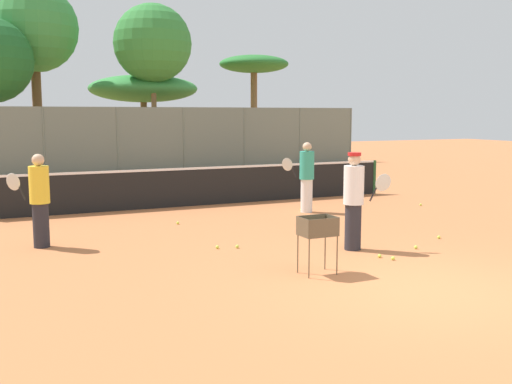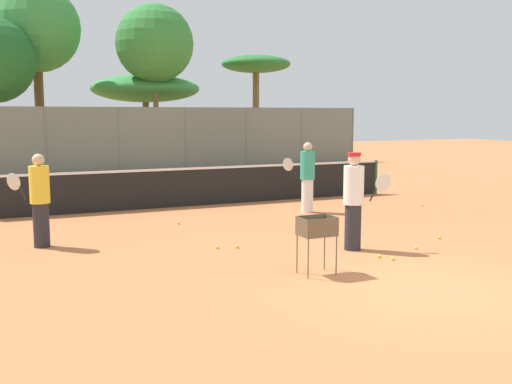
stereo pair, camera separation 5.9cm
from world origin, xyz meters
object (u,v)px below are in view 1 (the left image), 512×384
Objects in this scene: player_white_outfit at (306,176)px; player_red_cap at (39,200)px; ball_cart at (317,231)px; player_yellow_shirt at (354,200)px; tennis_net at (206,185)px.

player_white_outfit reaches higher than player_red_cap.
player_yellow_shirt is at bearing 38.30° from ball_cart.
player_yellow_shirt is 1.98× the size of ball_cart.
player_yellow_shirt is (0.56, -6.39, 0.39)m from tennis_net.
tennis_net is 6.42m from player_yellow_shirt.
player_white_outfit is at bearing 92.94° from player_yellow_shirt.
tennis_net is at bearing -45.80° from player_white_outfit.
player_yellow_shirt is at bearing -84.96° from tennis_net.
player_red_cap is (-4.73, -3.69, 0.36)m from tennis_net.
player_red_cap is 5.94m from player_yellow_shirt.
tennis_net is 7.64m from ball_cart.
player_yellow_shirt is at bearing -169.85° from player_red_cap.
player_white_outfit is 1.01× the size of player_red_cap.
player_white_outfit reaches higher than ball_cart.
player_red_cap is at bearing 134.20° from ball_cart.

